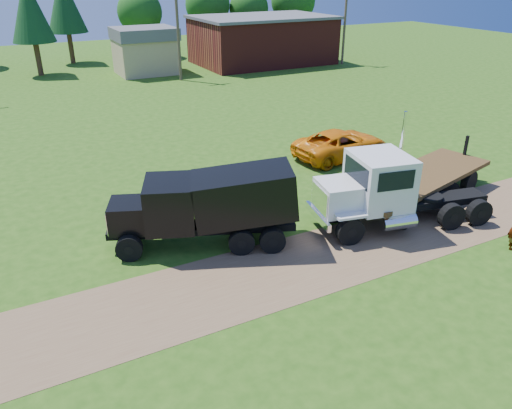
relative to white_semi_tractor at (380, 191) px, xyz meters
name	(u,v)px	position (x,y,z in m)	size (l,w,h in m)	color
ground	(339,253)	(-2.87, -1.17, -1.68)	(140.00, 140.00, 0.00)	#244B10
dirt_track	(339,253)	(-2.87, -1.17, -1.67)	(120.00, 4.20, 0.01)	brown
white_semi_tractor	(380,191)	(0.00, 0.00, 0.00)	(8.33, 4.17, 4.91)	black
black_dump_truck	(210,204)	(-7.07, 1.97, 0.13)	(7.64, 4.75, 3.28)	black
orange_pickup	(341,144)	(3.85, 7.92, -0.84)	(2.77, 6.00, 1.67)	orange
flatbed_trailer	(418,182)	(3.42, 1.17, -0.67)	(9.57, 4.96, 2.35)	#3E2A13
spectator_b	(165,205)	(-8.20, 4.39, -0.71)	(0.94, 0.73, 1.93)	#999999
brick_building	(262,40)	(15.13, 38.83, 0.98)	(15.40, 10.40, 5.30)	maroon
tan_shed	(145,50)	(1.13, 38.83, 0.75)	(6.20, 5.40, 4.70)	tan
utility_poles	(178,31)	(3.13, 33.83, 3.04)	(42.20, 0.28, 9.00)	#473C28
tree_row	(54,6)	(-6.09, 48.51, 4.73)	(57.86, 13.79, 11.57)	#352115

